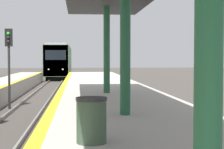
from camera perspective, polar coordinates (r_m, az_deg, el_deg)
name	(u,v)px	position (r m, az deg, el deg)	size (l,w,h in m)	color
train	(60,61)	(51.45, -7.99, 2.04)	(2.86, 18.82, 4.37)	black
signal_far	(9,53)	(19.78, -15.45, 3.23)	(0.36, 0.31, 4.10)	black
trash_bin	(91,120)	(6.91, -3.15, -6.94)	(0.58, 0.58, 0.84)	#384C38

